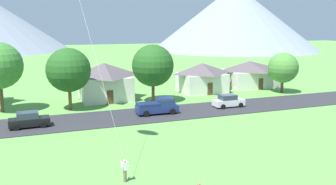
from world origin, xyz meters
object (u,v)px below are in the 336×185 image
Objects in this scene: house_rightmost at (105,80)px; parked_car_white_mid_west at (228,101)px; tree_center at (69,70)px; house_leftmost at (202,77)px; tree_near_left at (153,66)px; parked_car_black_mid_east at (29,120)px; pickup_truck_navy_west_side at (158,106)px; house_left_center at (249,73)px; tree_right_of_center at (283,68)px.

house_rightmost is 1.97× the size of parked_car_white_mid_west.
parked_car_white_mid_west is at bearing -17.39° from tree_center.
house_leftmost is 11.63m from tree_near_left.
house_rightmost is (-16.27, -0.11, 0.33)m from house_leftmost.
parked_car_black_mid_east is 15.07m from pickup_truck_navy_west_side.
tree_near_left is 1.02× the size of tree_center.
parked_car_black_mid_east is at bearing -155.17° from house_leftmost.
house_left_center is 1.19× the size of house_rightmost.
tree_right_of_center reaches higher than house_leftmost.
tree_center is at bearing 146.81° from pickup_truck_navy_west_side.
pickup_truck_navy_west_side is (-23.95, -6.42, -3.10)m from tree_right_of_center.
tree_center is 33.97m from tree_right_of_center.
tree_center is at bearing -166.50° from house_leftmost.
house_left_center is 2.30× the size of parked_car_black_mid_east.
tree_center reaches higher than parked_car_white_mid_west.
pickup_truck_navy_west_side reaches higher than parked_car_white_mid_west.
house_left_center is 26.81m from house_rightmost.
house_rightmost is 1.94× the size of parked_car_black_mid_east.
tree_center is (-21.86, -5.25, 2.75)m from house_leftmost.
parked_car_white_mid_west is (-13.76, -6.20, -3.30)m from tree_right_of_center.
tree_right_of_center is 15.45m from parked_car_white_mid_west.
house_rightmost is 1.58× the size of pickup_truck_navy_west_side.
house_rightmost is at bearing 42.59° from tree_center.
tree_center reaches higher than house_left_center.
house_left_center is 21.92m from tree_near_left.
tree_near_left is 22.32m from tree_right_of_center.
pickup_truck_navy_west_side is (-11.85, -11.79, -1.45)m from house_leftmost.
parked_car_black_mid_east is (-37.37, -14.35, -1.55)m from house_left_center.
house_rightmost is at bearing -175.71° from house_left_center.
tree_near_left reaches higher than tree_right_of_center.
house_rightmost is at bearing 169.47° from tree_right_of_center.
tree_near_left reaches higher than parked_car_black_mid_east.
pickup_truck_navy_west_side is (4.41, -11.69, -1.78)m from house_rightmost.
tree_near_left reaches higher than house_rightmost.
house_leftmost is 0.94× the size of tree_center.
house_rightmost is 18.66m from parked_car_white_mid_west.
parked_car_black_mid_east is at bearing -125.00° from tree_center.
house_leftmost is 16.78m from pickup_truck_navy_west_side.
house_left_center reaches higher than parked_car_white_mid_west.
pickup_truck_navy_west_side reaches higher than parked_car_black_mid_east.
tree_center is 12.67m from pickup_truck_navy_west_side.
house_leftmost is at bearing 13.50° from tree_center.
parked_car_black_mid_east is at bearing -177.50° from pickup_truck_navy_west_side.
tree_right_of_center is 1.27× the size of pickup_truck_navy_west_side.
house_left_center is 2.34× the size of parked_car_white_mid_west.
house_rightmost is 16.41m from parked_car_black_mid_east.
parked_car_black_mid_east is 0.82× the size of pickup_truck_navy_west_side.
tree_right_of_center is at bearing -10.53° from house_rightmost.
house_rightmost is 12.62m from pickup_truck_navy_west_side.
tree_center is at bearing 55.00° from parked_car_black_mid_east.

